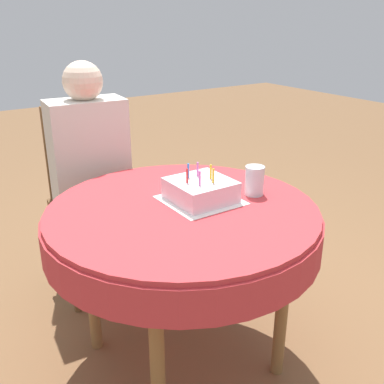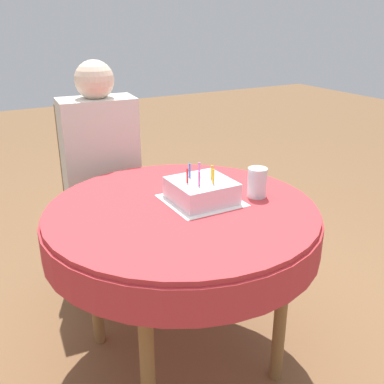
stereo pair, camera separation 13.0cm
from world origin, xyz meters
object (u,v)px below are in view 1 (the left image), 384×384
Objects in this scene: birthday_cake at (201,190)px; drinking_glass at (254,181)px; chair at (89,193)px; person at (91,162)px.

birthday_cake is 1.90× the size of drinking_glass.
birthday_cake is 0.22m from drinking_glass.
person reaches higher than chair.
chair is 8.26× the size of drinking_glass.
person is 5.35× the size of birthday_cake.
chair is 0.81× the size of person.
chair is at bearing 90.00° from person.
person is 10.19× the size of drinking_glass.
chair is 4.34× the size of birthday_cake.
chair reaches higher than drinking_glass.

